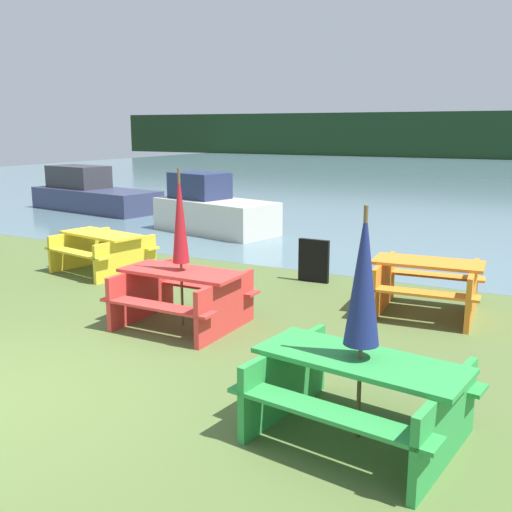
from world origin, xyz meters
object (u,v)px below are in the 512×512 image
Objects in this scene: boat at (213,210)px; umbrella_navy at (363,278)px; picnic_table_red at (182,293)px; boat_second at (92,194)px; picnic_table_yellow at (102,248)px; signboard at (314,261)px; picnic_table_orange at (427,283)px; picnic_table_green at (359,389)px; umbrella_crimson at (180,217)px.

umbrella_navy is at bearing -37.47° from boat.
boat_second is at bearing 138.53° from picnic_table_red.
picnic_table_red is 0.90× the size of picnic_table_yellow.
signboard is at bearing 77.70° from picnic_table_red.
picnic_table_yellow is 1.14× the size of picnic_table_orange.
boat_second is at bearing 176.98° from boat.
boat_second is (-12.41, 10.02, 0.06)m from picnic_table_green.
picnic_table_yellow is at bearing -163.03° from signboard.
picnic_table_green is at bearing -37.47° from boat.
boat_second is (-5.71, 1.71, -0.05)m from boat.
picnic_table_green is 15.95m from boat_second.
boat_second is (-12.41, 10.02, -0.92)m from umbrella_navy.
umbrella_crimson reaches higher than signboard.
picnic_table_red is 2.23× the size of signboard.
picnic_table_orange is 3.63m from umbrella_crimson.
picnic_table_orange is 0.76× the size of umbrella_crimson.
picnic_table_red is at bearing 150.04° from picnic_table_green.
boat_second is at bearing 152.37° from signboard.
boat_second reaches higher than signboard.
picnic_table_red is 3.68m from umbrella_navy.
picnic_table_yellow is at bearing 148.94° from picnic_table_red.
picnic_table_orange reaches higher than picnic_table_yellow.
boat is (-3.62, 6.54, 0.11)m from picnic_table_red.
signboard is (-2.42, 4.79, -0.08)m from picnic_table_green.
signboard is (0.66, 3.02, -1.11)m from umbrella_crimson.
picnic_table_orange is 7.82m from boat.
boat is (-6.70, 8.31, -0.87)m from umbrella_navy.
signboard is at bearing 116.79° from umbrella_navy.
boat is 0.73× the size of boat_second.
boat_second is 6.39× the size of signboard.
umbrella_crimson is 3.28m from signboard.
picnic_table_orange is at bearing 94.15° from umbrella_navy.
signboard is (4.28, -3.52, -0.19)m from boat.
picnic_table_red is 3.63m from picnic_table_yellow.
umbrella_navy reaches higher than boat_second.
signboard reaches higher than picnic_table_yellow.
picnic_table_red is 7.47m from boat.
umbrella_crimson is at bearing 150.04° from picnic_table_green.
picnic_table_orange is (2.80, 2.07, 0.01)m from picnic_table_red.
picnic_table_green is 0.96× the size of umbrella_navy.
boat_second is (-12.13, 6.18, 0.05)m from picnic_table_orange.
picnic_table_green is 3.85m from picnic_table_orange.
umbrella_crimson is at bearing -143.58° from picnic_table_orange.
boat is (-0.51, 4.67, 0.12)m from picnic_table_yellow.
umbrella_crimson reaches higher than boat_second.
umbrella_navy is 0.58× the size of boat.
picnic_table_green is 1.05× the size of picnic_table_yellow.
signboard is at bearing -25.76° from boat.
signboard is (9.99, -5.23, -0.14)m from boat_second.
picnic_table_red is 3.48m from picnic_table_orange.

